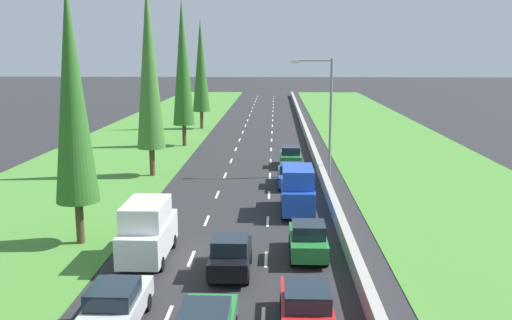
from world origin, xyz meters
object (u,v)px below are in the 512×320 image
Objects in this scene: poplar_tree_third at (149,67)px; black_hatchback_centre_lane at (231,255)px; poplar_tree_fifth at (201,66)px; green_hatchback_right_lane_third at (308,240)px; street_light_mast at (326,109)px; poplar_tree_second at (72,94)px; blue_van_right_lane at (297,190)px; poplar_tree_fourth at (183,63)px; silver_sedan_left_lane at (115,307)px; white_van_left_lane at (148,230)px; red_sedan_right_lane at (307,308)px; blue_sedan_right_lane at (291,175)px; green_hatchback_right_lane_sixth at (291,156)px.

black_hatchback_centre_lane is at bearing -68.59° from poplar_tree_third.
poplar_tree_third is 27.19m from poplar_tree_fifth.
street_light_mast is (2.31, 17.77, 4.40)m from green_hatchback_right_lane_third.
black_hatchback_centre_lane is 10.93m from poplar_tree_second.
poplar_tree_second reaches higher than blue_van_right_lane.
poplar_tree_fourth is at bearing 89.05° from poplar_tree_second.
green_hatchback_right_lane_third is at bearing 45.66° from silver_sedan_left_lane.
black_hatchback_centre_lane is 0.30× the size of poplar_tree_second.
poplar_tree_third is 1.09× the size of poplar_tree_fifth.
white_van_left_lane is 0.54× the size of street_light_mast.
black_hatchback_centre_lane is 0.80× the size of blue_van_right_lane.
red_sedan_right_lane is 1.15× the size of green_hatchback_right_lane_third.
poplar_tree_fourth is (-3.73, 38.65, 7.57)m from silver_sedan_left_lane.
poplar_tree_second reaches higher than silver_sedan_left_lane.
blue_sedan_right_lane is at bearing 90.00° from red_sedan_right_lane.
blue_van_right_lane and white_van_left_lane have the same top height.
poplar_tree_fourth is (-7.37, 33.54, 7.55)m from black_hatchback_centre_lane.
silver_sedan_left_lane is 0.92× the size of blue_van_right_lane.
green_hatchback_right_lane_third is at bearing 31.96° from black_hatchback_centre_lane.
red_sedan_right_lane is 28.56m from green_hatchback_right_lane_sixth.
green_hatchback_right_lane_third is at bearing -70.92° from poplar_tree_fourth.
green_hatchback_right_lane_third is (0.45, 7.20, 0.02)m from red_sedan_right_lane.
red_sedan_right_lane is 1.15× the size of black_hatchback_centre_lane.
blue_sedan_right_lane is at bearing 79.59° from black_hatchback_centre_lane.
blue_van_right_lane reaches higher than green_hatchback_right_lane_sixth.
green_hatchback_right_lane_third is 46.25m from poplar_tree_fifth.
red_sedan_right_lane is 27.73m from poplar_tree_third.
poplar_tree_fourth is (-10.62, 23.95, 6.99)m from blue_van_right_lane.
green_hatchback_right_lane_third is 0.30× the size of poplar_tree_second.
green_hatchback_right_lane_sixth is at bearing 60.89° from poplar_tree_second.
street_light_mast is (2.58, -3.59, 4.40)m from green_hatchback_right_lane_sixth.
green_hatchback_right_lane_third is at bearing -76.40° from poplar_tree_fifth.
green_hatchback_right_lane_sixth is 23.71m from poplar_tree_second.
poplar_tree_fifth is at bearing 89.27° from poplar_tree_third.
blue_sedan_right_lane is 0.31× the size of poplar_tree_fourth.
blue_van_right_lane reaches higher than green_hatchback_right_lane_third.
red_sedan_right_lane is at bearing -74.91° from poplar_tree_fourth.
silver_sedan_left_lane is 39.56m from poplar_tree_fourth.
poplar_tree_third is at bearing 164.53° from blue_sedan_right_lane.
poplar_tree_second is 0.88× the size of poplar_tree_third.
poplar_tree_second is at bearing -119.11° from green_hatchback_right_lane_sixth.
poplar_tree_fifth is at bearing 94.02° from silver_sedan_left_lane.
white_van_left_lane is (-7.00, 6.62, 0.59)m from red_sedan_right_lane.
poplar_tree_fifth reaches higher than green_hatchback_right_lane_sixth.
blue_sedan_right_lane is at bearing -128.59° from street_light_mast.
poplar_tree_second reaches higher than red_sedan_right_lane.
red_sedan_right_lane is 1.00× the size of blue_sedan_right_lane.
poplar_tree_fifth is (-10.30, 30.13, 6.94)m from blue_sedan_right_lane.
blue_sedan_right_lane is (-0.45, 14.32, -0.02)m from green_hatchback_right_lane_third.
red_sedan_right_lane is 0.92× the size of white_van_left_lane.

